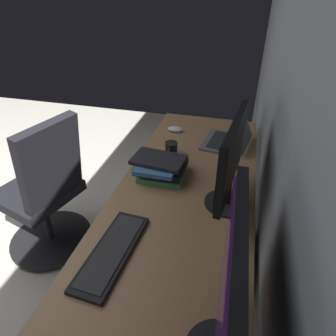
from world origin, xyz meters
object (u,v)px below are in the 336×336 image
object	(u,v)px
monitor_primary	(228,299)
book_stack_near	(160,167)
drawer_pedestal	(178,281)
coffee_mug	(171,149)
laptop_leftmost	(229,138)
keyboard_main	(112,251)
monitor_secondary	(231,160)
mouse_main	(175,129)
office_chair	(46,196)

from	to	relation	value
monitor_primary	book_stack_near	world-z (taller)	monitor_primary
drawer_pedestal	coffee_mug	xyz separation A→B (m)	(-0.56, -0.18, 0.43)
laptop_leftmost	keyboard_main	size ratio (longest dim) A/B	0.80
coffee_mug	drawer_pedestal	bearing A→B (deg)	17.73
monitor_secondary	mouse_main	bearing A→B (deg)	-149.31
laptop_leftmost	office_chair	world-z (taller)	office_chair
keyboard_main	coffee_mug	world-z (taller)	coffee_mug
keyboard_main	book_stack_near	xyz separation A→B (m)	(-0.56, 0.03, 0.04)
laptop_leftmost	mouse_main	xyz separation A→B (m)	(-0.09, -0.37, -0.03)
book_stack_near	laptop_leftmost	bearing A→B (deg)	143.66
monitor_secondary	book_stack_near	size ratio (longest dim) A/B	1.68
laptop_leftmost	book_stack_near	size ratio (longest dim) A/B	1.20
keyboard_main	mouse_main	xyz separation A→B (m)	(-1.09, -0.01, 0.01)
monitor_primary	monitor_secondary	world-z (taller)	monitor_primary
monitor_primary	coffee_mug	bearing A→B (deg)	-159.04
monitor_secondary	laptop_leftmost	size ratio (longest dim) A/B	1.40
keyboard_main	coffee_mug	distance (m)	0.77
laptop_leftmost	mouse_main	size ratio (longest dim) A/B	3.28
monitor_primary	coffee_mug	distance (m)	1.13
monitor_primary	laptop_leftmost	distance (m)	1.29
drawer_pedestal	office_chair	xyz separation A→B (m)	(-0.31, -0.93, 0.11)
coffee_mug	office_chair	size ratio (longest dim) A/B	0.12
mouse_main	office_chair	world-z (taller)	office_chair
monitor_secondary	coffee_mug	bearing A→B (deg)	-135.90
monitor_primary	monitor_secondary	xyz separation A→B (m)	(-0.67, -0.04, -0.02)
monitor_secondary	office_chair	distance (m)	1.23
monitor_secondary	office_chair	world-z (taller)	monitor_secondary
drawer_pedestal	laptop_leftmost	world-z (taller)	laptop_leftmost
laptop_leftmost	drawer_pedestal	bearing A→B (deg)	-10.06
mouse_main	monitor_secondary	bearing A→B (deg)	30.69
drawer_pedestal	mouse_main	world-z (taller)	mouse_main
monitor_primary	office_chair	size ratio (longest dim) A/B	0.56
laptop_leftmost	book_stack_near	xyz separation A→B (m)	(0.44, -0.32, 0.01)
monitor_primary	keyboard_main	bearing A→B (deg)	-121.04
laptop_leftmost	book_stack_near	distance (m)	0.54
monitor_secondary	mouse_main	xyz separation A→B (m)	(-0.69, -0.41, -0.23)
monitor_primary	book_stack_near	distance (m)	0.94
drawer_pedestal	laptop_leftmost	bearing A→B (deg)	169.94
mouse_main	office_chair	distance (m)	0.95
monitor_primary	book_stack_near	xyz separation A→B (m)	(-0.83, -0.40, -0.22)
drawer_pedestal	monitor_primary	world-z (taller)	monitor_primary
mouse_main	book_stack_near	world-z (taller)	book_stack_near
keyboard_main	book_stack_near	size ratio (longest dim) A/B	1.51
laptop_leftmost	keyboard_main	world-z (taller)	laptop_leftmost
mouse_main	laptop_leftmost	bearing A→B (deg)	76.20
monitor_primary	monitor_secondary	size ratio (longest dim) A/B	1.13
monitor_secondary	laptop_leftmost	distance (m)	0.63
drawer_pedestal	mouse_main	distance (m)	0.99
monitor_primary	monitor_secondary	bearing A→B (deg)	-176.36
monitor_primary	laptop_leftmost	size ratio (longest dim) A/B	1.59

